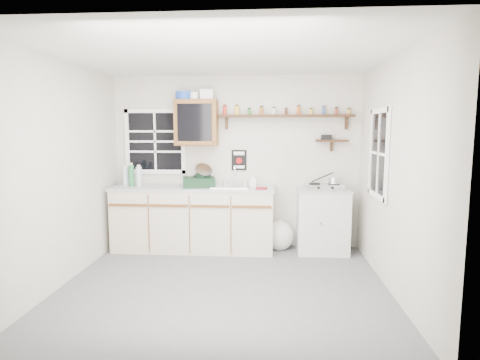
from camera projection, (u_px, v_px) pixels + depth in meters
The scene contains 18 objects.
room at pixel (223, 174), 4.33m from camera, with size 3.64×3.24×2.54m.
main_cabinet at pixel (194, 218), 5.76m from camera, with size 2.31×0.63×0.92m.
right_cabinet at pixel (322, 220), 5.65m from camera, with size 0.73×0.57×0.91m.
sink at pixel (231, 186), 5.67m from camera, with size 0.52×0.44×0.29m.
upper_cabinet at pixel (197, 123), 5.73m from camera, with size 0.60×0.32×0.65m.
upper_cabinet_clutter at pixel (193, 95), 5.68m from camera, with size 0.54×0.24×0.14m.
spice_shelf at pixel (285, 115), 5.69m from camera, with size 1.91×0.18×0.35m.
secondary_shelf at pixel (330, 140), 5.70m from camera, with size 0.45×0.16×0.24m.
warning_sign at pixel (239, 160), 5.89m from camera, with size 0.22×0.02×0.30m.
window_back at pixel (155, 142), 5.95m from camera, with size 0.93×0.03×0.98m.
window_right at pixel (379, 153), 4.72m from camera, with size 0.03×0.78×1.08m.
water_bottles at pixel (132, 176), 5.75m from camera, with size 0.29×0.11×0.34m.
dish_rack at pixel (200, 179), 5.68m from camera, with size 0.51×0.42×0.34m.
soap_bottle at pixel (253, 180), 5.70m from camera, with size 0.09×0.09×0.20m, color white.
rag at pixel (261, 188), 5.47m from camera, with size 0.14×0.12×0.02m, color maroon.
hotplate at pixel (324, 186), 5.57m from camera, with size 0.54×0.31×0.08m.
saucepan at pixel (333, 181), 5.56m from camera, with size 0.38×0.18×0.16m.
trash_bag at pixel (279, 235), 5.80m from camera, with size 0.42×0.38×0.48m.
Camera 1 is at (0.49, -4.28, 1.74)m, focal length 30.00 mm.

